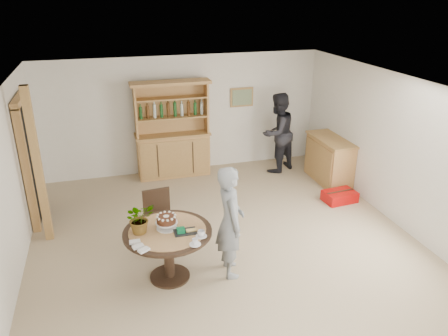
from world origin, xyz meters
TOP-DOWN VIEW (x-y plane):
  - ground at (0.00, 0.00)m, footprint 7.00×7.00m
  - room_shell at (0.00, 0.01)m, footprint 6.04×7.04m
  - doorway at (-2.93, 2.00)m, footprint 0.13×1.10m
  - pine_post at (-2.70, 1.20)m, footprint 0.12×0.12m
  - hutch at (-0.30, 3.24)m, footprint 1.62×0.54m
  - sideboard at (2.74, 2.00)m, footprint 0.54×1.26m
  - dining_table at (-1.00, -0.37)m, footprint 1.20×1.20m
  - dining_chair at (-1.00, 0.46)m, footprint 0.46×0.46m
  - birthday_cake at (-1.00, -0.32)m, footprint 0.30×0.30m
  - flower_vase at (-1.35, -0.32)m, footprint 0.47×0.44m
  - gift_tray at (-0.78, -0.49)m, footprint 0.30×0.20m
  - coffee_cup_a at (-0.60, -0.65)m, footprint 0.15×0.15m
  - coffee_cup_b at (-0.72, -0.82)m, footprint 0.15×0.15m
  - napkins at (-1.41, -0.68)m, footprint 0.24×0.33m
  - teen_boy at (-0.15, -0.47)m, footprint 0.43×0.62m
  - adult_person at (1.92, 2.85)m, footprint 1.05×0.98m
  - red_suitcase at (2.50, 1.09)m, footprint 0.63×0.45m

SIDE VIEW (x-z plane):
  - ground at x=0.00m, z-range 0.00..0.00m
  - red_suitcase at x=2.50m, z-range 0.00..0.21m
  - sideboard at x=2.74m, z-range 0.00..0.94m
  - dining_chair at x=-1.00m, z-range 0.06..1.01m
  - dining_table at x=-1.00m, z-range 0.22..0.98m
  - hutch at x=-0.30m, z-range -0.33..1.71m
  - napkins at x=-1.41m, z-range 0.76..0.79m
  - gift_tray at x=-0.78m, z-range 0.75..0.83m
  - coffee_cup_b at x=-0.72m, z-range 0.75..0.84m
  - coffee_cup_a at x=-0.60m, z-range 0.76..0.84m
  - teen_boy at x=-0.15m, z-range 0.00..1.62m
  - adult_person at x=1.92m, z-range 0.00..1.74m
  - birthday_cake at x=-1.00m, z-range 0.78..0.98m
  - flower_vase at x=-1.35m, z-range 0.76..1.18m
  - doorway at x=-2.93m, z-range 0.02..2.20m
  - pine_post at x=-2.70m, z-range 0.00..2.50m
  - room_shell at x=0.00m, z-range 0.48..3.00m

